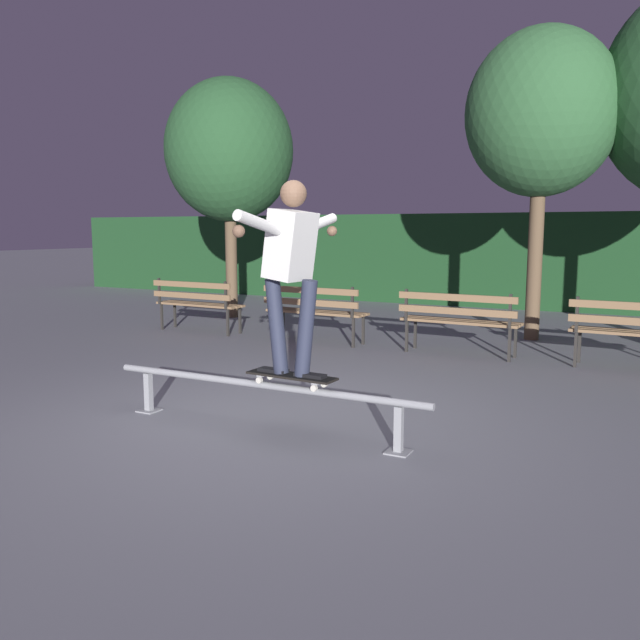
# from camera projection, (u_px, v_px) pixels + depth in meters

# --- Properties ---
(ground_plane) EXTENTS (90.00, 90.00, 0.00)m
(ground_plane) POSITION_uv_depth(u_px,v_px,m) (275.00, 422.00, 5.65)
(ground_plane) COLOR slate
(hedge_backdrop) EXTENTS (24.00, 1.20, 2.04)m
(hedge_backdrop) POSITION_uv_depth(u_px,v_px,m) (507.00, 260.00, 14.19)
(hedge_backdrop) COLOR #193D1E
(hedge_backdrop) RESTS_ON ground
(grind_rail) EXTENTS (3.01, 0.18, 0.42)m
(grind_rail) POSITION_uv_depth(u_px,v_px,m) (260.00, 392.00, 5.39)
(grind_rail) COLOR gray
(grind_rail) RESTS_ON ground
(skateboard) EXTENTS (0.79, 0.25, 0.09)m
(skateboard) POSITION_uv_depth(u_px,v_px,m) (291.00, 376.00, 5.23)
(skateboard) COLOR black
(skateboard) RESTS_ON grind_rail
(skateboarder) EXTENTS (0.62, 1.41, 1.56)m
(skateboarder) POSITION_uv_depth(u_px,v_px,m) (291.00, 261.00, 5.10)
(skateboarder) COLOR black
(skateboarder) RESTS_ON skateboard
(park_bench_leftmost) EXTENTS (1.62, 0.48, 0.88)m
(park_bench_leftmost) POSITION_uv_depth(u_px,v_px,m) (196.00, 300.00, 10.56)
(park_bench_leftmost) COLOR #282623
(park_bench_leftmost) RESTS_ON ground
(park_bench_left_center) EXTENTS (1.62, 0.48, 0.88)m
(park_bench_left_center) POSITION_uv_depth(u_px,v_px,m) (314.00, 307.00, 9.56)
(park_bench_left_center) COLOR #282623
(park_bench_left_center) RESTS_ON ground
(park_bench_right_center) EXTENTS (1.62, 0.48, 0.88)m
(park_bench_right_center) POSITION_uv_depth(u_px,v_px,m) (459.00, 316.00, 8.56)
(park_bench_right_center) COLOR #282623
(park_bench_right_center) RESTS_ON ground
(tree_behind_benches) EXTENTS (2.23, 2.23, 4.62)m
(tree_behind_benches) POSITION_uv_depth(u_px,v_px,m) (542.00, 114.00, 9.47)
(tree_behind_benches) COLOR brown
(tree_behind_benches) RESTS_ON ground
(tree_far_left) EXTENTS (2.41, 2.41, 4.48)m
(tree_far_left) POSITION_uv_depth(u_px,v_px,m) (229.00, 151.00, 12.06)
(tree_far_left) COLOR brown
(tree_far_left) RESTS_ON ground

